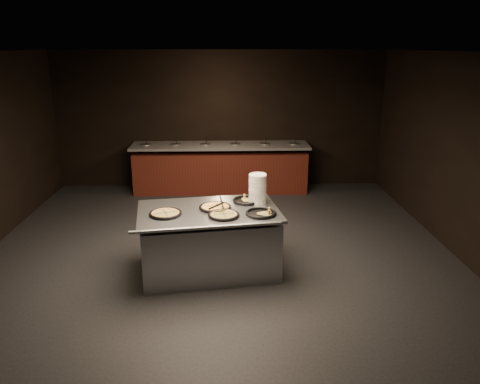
{
  "coord_description": "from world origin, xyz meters",
  "views": [
    {
      "loc": [
        0.1,
        -6.04,
        2.99
      ],
      "look_at": [
        0.31,
        0.3,
        0.99
      ],
      "focal_mm": 35.0,
      "sensor_mm": 36.0,
      "label": 1
    }
  ],
  "objects_px": {
    "serving_counter": "(209,242)",
    "pan_veggie_whole": "(165,213)",
    "plate_stack": "(258,189)",
    "pan_cheese_whole": "(215,207)"
  },
  "relations": [
    {
      "from": "pan_veggie_whole",
      "to": "pan_cheese_whole",
      "type": "bearing_deg",
      "value": 19.28
    },
    {
      "from": "pan_veggie_whole",
      "to": "pan_cheese_whole",
      "type": "distance_m",
      "value": 0.68
    },
    {
      "from": "serving_counter",
      "to": "plate_stack",
      "type": "height_order",
      "value": "plate_stack"
    },
    {
      "from": "plate_stack",
      "to": "pan_cheese_whole",
      "type": "height_order",
      "value": "plate_stack"
    },
    {
      "from": "serving_counter",
      "to": "plate_stack",
      "type": "distance_m",
      "value": 0.99
    },
    {
      "from": "serving_counter",
      "to": "pan_veggie_whole",
      "type": "xyz_separation_m",
      "value": [
        -0.55,
        -0.16,
        0.48
      ]
    },
    {
      "from": "serving_counter",
      "to": "pan_cheese_whole",
      "type": "distance_m",
      "value": 0.49
    },
    {
      "from": "plate_stack",
      "to": "pan_cheese_whole",
      "type": "bearing_deg",
      "value": -158.55
    },
    {
      "from": "pan_veggie_whole",
      "to": "pan_cheese_whole",
      "type": "relative_size",
      "value": 0.97
    },
    {
      "from": "plate_stack",
      "to": "pan_cheese_whole",
      "type": "distance_m",
      "value": 0.65
    }
  ]
}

